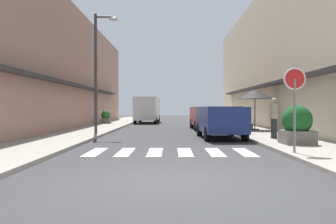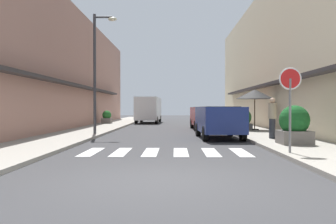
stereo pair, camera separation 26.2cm
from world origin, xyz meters
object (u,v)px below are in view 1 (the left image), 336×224
Objects in this scene: planter_corner at (297,125)px; pedestrian_walking_near at (274,117)px; round_street_sign at (295,88)px; parked_car_mid at (206,115)px; planter_midblock at (242,119)px; delivery_van at (147,108)px; planter_far at (106,117)px; street_lamp at (99,62)px; parked_car_near at (220,119)px; cafe_umbrella at (255,94)px.

planter_corner is 0.81× the size of pedestrian_walking_near.
round_street_sign is 4.84m from pedestrian_walking_near.
parked_car_mid is 3.41× the size of planter_midblock.
round_street_sign is (5.76, -22.00, 0.60)m from delivery_van.
planter_far is at bearing 141.77° from parked_car_mid.
street_lamp reaches higher than planter_far.
parked_car_near is 2.39× the size of pedestrian_walking_near.
street_lamp is 11.63m from planter_far.
parked_car_near is 14.57m from planter_far.
planter_midblock is at bearing 167.88° from cafe_umbrella.
parked_car_near and parked_car_mid have the same top height.
planter_midblock is (6.38, -11.60, -0.68)m from delivery_van.
pedestrian_walking_near is at bearing -74.66° from parked_car_mid.
planter_midblock is (1.93, -1.94, -0.20)m from parked_car_mid.
parked_car_mid is (-0.00, 6.45, 0.00)m from parked_car_near.
street_lamp is 5.65× the size of planter_far.
delivery_van reaches higher than planter_midblock.
cafe_umbrella is at bearing -58.98° from delivery_van.
parked_car_mid is 4.08× the size of planter_far.
parked_car_mid is 10.15m from planter_corner.
planter_corner is (6.71, -19.56, -0.62)m from delivery_van.
delivery_van reaches higher than planter_corner.
parked_car_mid is 3.10× the size of planter_corner.
round_street_sign is at bearing -21.29° from pedestrian_walking_near.
cafe_umbrella is at bearing 162.87° from pedestrian_walking_near.
street_lamp is 9.12m from cafe_umbrella.
pedestrian_walking_near is (7.94, -2.56, -2.69)m from street_lamp.
parked_car_mid is 3.59m from cafe_umbrella.
planter_far is (-3.15, -3.68, -0.79)m from delivery_van.
parked_car_near is 0.95× the size of parked_car_mid.
planter_far is 16.74m from pedestrian_walking_near.
planter_midblock is at bearing 169.91° from pedestrian_walking_near.
street_lamp is 8.77m from pedestrian_walking_near.
cafe_umbrella reaches higher than parked_car_near.
pedestrian_walking_near is at bearing -17.86° from street_lamp.
round_street_sign is at bearing -45.33° from street_lamp.
parked_car_near is at bearing 123.33° from planter_corner.
parked_car_near is 5.25m from cafe_umbrella.
round_street_sign reaches higher than planter_far.
round_street_sign reaches higher than parked_car_near.
street_lamp reaches higher than parked_car_mid.
delivery_van reaches higher than parked_car_near.
street_lamp is at bearing -160.45° from cafe_umbrella.
street_lamp reaches higher than pedestrian_walking_near.
cafe_umbrella reaches higher than delivery_van.
planter_far is (-7.60, 12.43, -0.30)m from parked_car_near.
delivery_van is 4.91m from planter_far.
street_lamp is at bearing 166.96° from parked_car_near.
parked_car_near reaches higher than planter_midblock.
parked_car_mid is at bearing 90.00° from parked_car_near.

